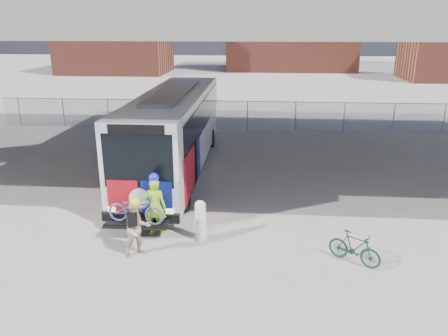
# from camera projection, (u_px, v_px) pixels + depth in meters

# --- Properties ---
(ground) EXTENTS (160.00, 160.00, 0.00)m
(ground) POSITION_uv_depth(u_px,v_px,m) (211.00, 202.00, 16.53)
(ground) COLOR #9E9991
(ground) RESTS_ON ground
(bus) EXTENTS (2.67, 13.00, 3.69)m
(bus) POSITION_uv_depth(u_px,v_px,m) (174.00, 126.00, 19.37)
(bus) COLOR silver
(bus) RESTS_ON ground
(overpass) EXTENTS (40.00, 16.00, 7.95)m
(overpass) POSITION_uv_depth(u_px,v_px,m) (220.00, 21.00, 18.26)
(overpass) COLOR #605E59
(overpass) RESTS_ON ground
(chainlink_fence) EXTENTS (30.00, 0.06, 30.00)m
(chainlink_fence) POSITION_uv_depth(u_px,v_px,m) (232.00, 107.00, 27.44)
(chainlink_fence) COLOR gray
(chainlink_fence) RESTS_ON ground
(brick_buildings) EXTENTS (54.00, 22.00, 12.00)m
(brick_buildings) POSITION_uv_depth(u_px,v_px,m) (258.00, 31.00, 60.36)
(brick_buildings) COLOR brown
(brick_buildings) RESTS_ON ground
(bollard) EXTENTS (0.34, 0.34, 1.31)m
(bollard) POSITION_uv_depth(u_px,v_px,m) (200.00, 219.00, 13.45)
(bollard) COLOR white
(bollard) RESTS_ON ground
(cyclist_hivis) EXTENTS (0.72, 0.50, 2.07)m
(cyclist_hivis) POSITION_uv_depth(u_px,v_px,m) (155.00, 205.00, 13.70)
(cyclist_hivis) COLOR #9ED916
(cyclist_hivis) RESTS_ON ground
(cyclist_tan) EXTENTS (1.02, 0.97, 1.82)m
(cyclist_tan) POSITION_uv_depth(u_px,v_px,m) (137.00, 228.00, 12.47)
(cyclist_tan) COLOR tan
(cyclist_tan) RESTS_ON ground
(bike_parked) EXTENTS (1.52, 1.25, 0.93)m
(bike_parked) POSITION_uv_depth(u_px,v_px,m) (354.00, 248.00, 12.19)
(bike_parked) COLOR #123A24
(bike_parked) RESTS_ON ground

